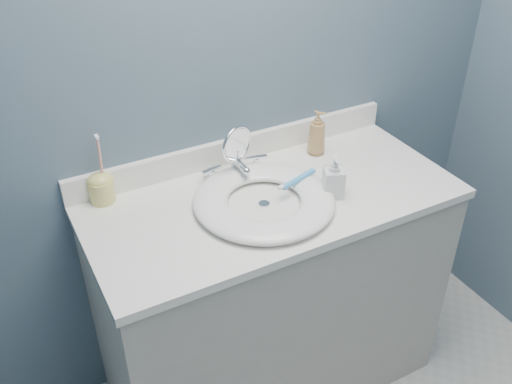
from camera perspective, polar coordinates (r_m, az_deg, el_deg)
back_wall at (r=1.91m, az=-2.28°, el=11.66°), size 2.20×0.02×2.40m
vanity_cabinet at (r=2.14m, az=1.51°, el=-10.56°), size 1.20×0.55×0.85m
countertop at (r=1.86m, az=1.71°, el=-0.82°), size 1.22×0.57×0.03m
backsplash at (r=2.02m, az=-1.96°, el=4.32°), size 1.22×0.02×0.09m
basin at (r=1.80m, az=0.82°, el=-0.84°), size 0.45×0.45×0.04m
drain at (r=1.81m, az=0.81°, el=-1.23°), size 0.04×0.04×0.01m
faucet at (r=1.94m, az=-2.00°, el=2.29°), size 0.25×0.13×0.07m
makeup_mirror at (r=1.89m, az=-1.91°, el=4.18°), size 0.13×0.08×0.20m
soap_bottle_amber at (r=2.06m, az=6.11°, el=5.92°), size 0.09×0.09×0.17m
soap_bottle_clear at (r=1.83m, az=7.80°, el=1.56°), size 0.09×0.09×0.14m
toothbrush_holder at (r=1.86m, az=-15.23°, el=0.54°), size 0.08×0.08×0.24m
toothbrush_lying at (r=1.85m, az=4.14°, el=1.22°), size 0.17×0.06×0.02m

